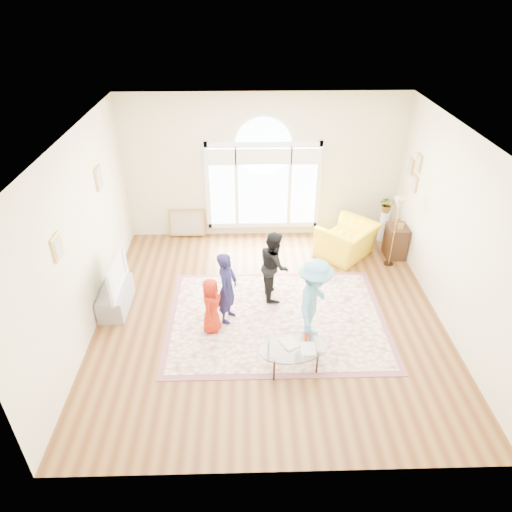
{
  "coord_description": "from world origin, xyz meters",
  "views": [
    {
      "loc": [
        -0.4,
        -6.32,
        5.19
      ],
      "look_at": [
        -0.23,
        0.3,
        1.06
      ],
      "focal_mm": 32.0,
      "sensor_mm": 36.0,
      "label": 1
    }
  ],
  "objects_px": {
    "area_rug": "(277,318)",
    "coffee_table": "(293,348)",
    "television": "(111,274)",
    "tv_console": "(116,298)",
    "armchair": "(347,240)"
  },
  "relations": [
    {
      "from": "area_rug",
      "to": "armchair",
      "type": "bearing_deg",
      "value": 52.37
    },
    {
      "from": "coffee_table",
      "to": "armchair",
      "type": "distance_m",
      "value": 3.57
    },
    {
      "from": "area_rug",
      "to": "television",
      "type": "xyz_separation_m",
      "value": [
        -2.87,
        0.41,
        0.73
      ]
    },
    {
      "from": "tv_console",
      "to": "coffee_table",
      "type": "relative_size",
      "value": 0.87
    },
    {
      "from": "tv_console",
      "to": "armchair",
      "type": "bearing_deg",
      "value": 20.59
    },
    {
      "from": "armchair",
      "to": "tv_console",
      "type": "bearing_deg",
      "value": -25.58
    },
    {
      "from": "area_rug",
      "to": "television",
      "type": "height_order",
      "value": "television"
    },
    {
      "from": "area_rug",
      "to": "coffee_table",
      "type": "height_order",
      "value": "coffee_table"
    },
    {
      "from": "armchair",
      "to": "television",
      "type": "bearing_deg",
      "value": -25.54
    },
    {
      "from": "area_rug",
      "to": "armchair",
      "type": "relative_size",
      "value": 3.21
    },
    {
      "from": "tv_console",
      "to": "television",
      "type": "relative_size",
      "value": 0.91
    },
    {
      "from": "tv_console",
      "to": "armchair",
      "type": "distance_m",
      "value": 4.8
    },
    {
      "from": "area_rug",
      "to": "tv_console",
      "type": "bearing_deg",
      "value": 171.92
    },
    {
      "from": "armchair",
      "to": "area_rug",
      "type": "bearing_deg",
      "value": 6.21
    },
    {
      "from": "area_rug",
      "to": "coffee_table",
      "type": "xyz_separation_m",
      "value": [
        0.16,
        -1.16,
        0.39
      ]
    }
  ]
}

